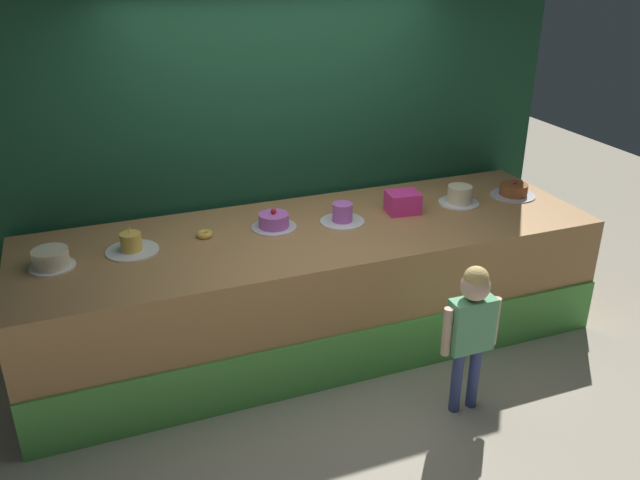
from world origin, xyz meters
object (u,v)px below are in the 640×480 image
at_px(donut, 205,234).
at_px(cake_far_right, 513,191).
at_px(child_figure, 472,320).
at_px(pink_box, 403,202).
at_px(cake_far_left, 51,259).
at_px(cake_left, 131,245).
at_px(cake_right, 459,196).
at_px(cake_center_left, 274,221).
at_px(cake_center_right, 342,215).

height_order(donut, cake_far_right, cake_far_right).
bearing_deg(child_figure, cake_far_right, 46.50).
distance_m(pink_box, cake_far_left, 2.53).
bearing_deg(cake_far_right, cake_left, 179.28).
distance_m(child_figure, pink_box, 1.27).
bearing_deg(child_figure, donut, 136.67).
bearing_deg(cake_far_right, cake_right, 178.57).
height_order(cake_left, cake_center_left, cake_left).
xyz_separation_m(cake_left, cake_center_right, (1.52, -0.04, 0.01)).
bearing_deg(cake_far_left, cake_far_right, 0.33).
relative_size(cake_far_left, cake_center_right, 0.87).
bearing_deg(cake_left, cake_right, -0.58).
distance_m(pink_box, cake_far_right, 1.01).
height_order(pink_box, donut, pink_box).
height_order(pink_box, cake_far_left, pink_box).
xyz_separation_m(pink_box, cake_center_right, (-0.51, -0.01, -0.02)).
bearing_deg(cake_right, donut, 177.75).
relative_size(pink_box, cake_far_right, 0.68).
bearing_deg(donut, pink_box, -3.14).
xyz_separation_m(cake_far_left, cake_right, (3.04, 0.03, 0.01)).
height_order(child_figure, cake_center_right, cake_center_right).
height_order(pink_box, cake_far_right, pink_box).
bearing_deg(cake_far_left, cake_left, 6.62).
bearing_deg(cake_right, cake_center_right, -179.06).
xyz_separation_m(cake_far_left, cake_center_left, (1.52, 0.10, -0.01)).
relative_size(donut, cake_left, 0.33).
distance_m(pink_box, cake_center_right, 0.51).
bearing_deg(cake_right, pink_box, -179.56).
bearing_deg(cake_center_left, cake_left, -177.85).
relative_size(cake_far_left, cake_center_left, 0.87).
height_order(cake_far_left, cake_right, cake_right).
bearing_deg(cake_center_right, pink_box, 1.45).
height_order(pink_box, cake_right, pink_box).
distance_m(cake_far_left, cake_center_right, 2.03).
xyz_separation_m(cake_center_left, cake_far_right, (2.03, -0.08, -0.01)).
relative_size(child_figure, cake_right, 3.24).
distance_m(cake_left, cake_right, 2.53).
relative_size(child_figure, cake_center_left, 3.18).
xyz_separation_m(child_figure, cake_left, (-1.89, 1.25, 0.29)).
relative_size(cake_center_left, cake_center_right, 0.99).
distance_m(cake_far_left, cake_right, 3.04).
distance_m(cake_far_left, cake_left, 0.51).
relative_size(cake_center_right, cake_far_right, 0.92).
bearing_deg(cake_left, cake_center_right, -1.60).
bearing_deg(cake_right, cake_center_left, 177.60).
xyz_separation_m(child_figure, pink_box, (0.14, 1.22, 0.32)).
height_order(cake_far_left, cake_center_right, cake_center_right).
height_order(donut, cake_left, cake_left).
xyz_separation_m(pink_box, cake_far_right, (1.01, -0.01, -0.04)).
bearing_deg(donut, cake_center_right, -5.43).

